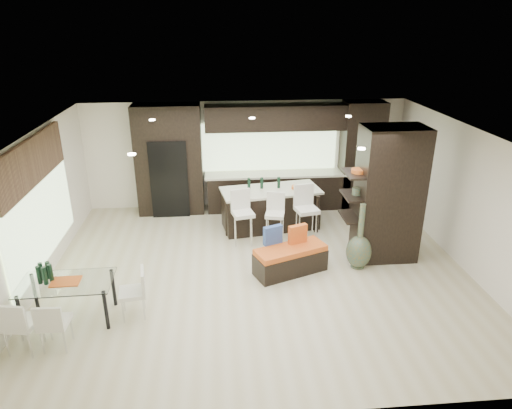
{
  "coord_description": "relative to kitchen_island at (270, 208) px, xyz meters",
  "views": [
    {
      "loc": [
        -0.74,
        -7.69,
        4.54
      ],
      "look_at": [
        0.0,
        0.6,
        1.15
      ],
      "focal_mm": 32.0,
      "sensor_mm": 36.0,
      "label": 1
    }
  ],
  "objects": [
    {
      "name": "dining_table",
      "position": [
        -3.64,
        -3.25,
        -0.12
      ],
      "size": [
        1.45,
        0.83,
        0.69
      ],
      "primitive_type": "cube",
      "rotation": [
        0.0,
        0.0,
        0.02
      ],
      "color": "white",
      "rests_on": "ground"
    },
    {
      "name": "bench",
      "position": [
        0.14,
        -2.1,
        -0.2
      ],
      "size": [
        1.49,
        1.0,
        0.53
      ],
      "primitive_type": "cube",
      "rotation": [
        0.0,
        0.0,
        0.37
      ],
      "color": "black",
      "rests_on": "ground"
    },
    {
      "name": "chair_near",
      "position": [
        -3.64,
        -3.94,
        -0.09
      ],
      "size": [
        0.42,
        0.42,
        0.75
      ],
      "primitive_type": "cube",
      "rotation": [
        0.0,
        0.0,
        -0.03
      ],
      "color": "silver",
      "rests_on": "ground"
    },
    {
      "name": "right_wall",
      "position": [
        3.54,
        -2.0,
        0.88
      ],
      "size": [
        0.02,
        7.0,
        2.7
      ],
      "primitive_type": "cube",
      "color": "white",
      "rests_on": "ground"
    },
    {
      "name": "window_left",
      "position": [
        -4.42,
        -1.8,
        0.88
      ],
      "size": [
        0.04,
        3.2,
        1.9
      ],
      "primitive_type": "cube",
      "color": "#B2D199",
      "rests_on": "left_wall"
    },
    {
      "name": "floor_vase",
      "position": [
        1.5,
        -2.02,
        0.2
      ],
      "size": [
        0.57,
        0.57,
        1.34
      ],
      "primitive_type": null,
      "rotation": [
        0.0,
        0.0,
        -0.17
      ],
      "color": "#435039",
      "rests_on": "ground"
    },
    {
      "name": "kitchen_island",
      "position": [
        0.0,
        0.0,
        0.0
      ],
      "size": [
        2.36,
        1.3,
        0.93
      ],
      "primitive_type": "cube",
      "rotation": [
        0.0,
        0.0,
        0.16
      ],
      "color": "black",
      "rests_on": "ground"
    },
    {
      "name": "stool_left",
      "position": [
        -0.69,
        -0.79,
        0.02
      ],
      "size": [
        0.51,
        0.51,
        0.96
      ],
      "primitive_type": "cube",
      "rotation": [
        0.0,
        0.0,
        0.22
      ],
      "color": "silver",
      "rests_on": "ground"
    },
    {
      "name": "left_wall",
      "position": [
        -4.46,
        -2.0,
        0.88
      ],
      "size": [
        0.02,
        7.0,
        2.7
      ],
      "primitive_type": "cube",
      "color": "white",
      "rests_on": "ground"
    },
    {
      "name": "chair_end",
      "position": [
        -2.64,
        -3.25,
        -0.08
      ],
      "size": [
        0.47,
        0.47,
        0.77
      ],
      "primitive_type": "cube",
      "rotation": [
        0.0,
        0.0,
        1.72
      ],
      "color": "silver",
      "rests_on": "ground"
    },
    {
      "name": "refrigerator",
      "position": [
        -2.36,
        1.12,
        0.48
      ],
      "size": [
        0.9,
        0.68,
        1.9
      ],
      "primitive_type": "cube",
      "color": "black",
      "rests_on": "ground"
    },
    {
      "name": "ground",
      "position": [
        -0.46,
        -2.0,
        -0.47
      ],
      "size": [
        8.0,
        8.0,
        0.0
      ],
      "primitive_type": "plane",
      "color": "#C4BA96",
      "rests_on": "ground"
    },
    {
      "name": "stool_right",
      "position": [
        0.69,
        -0.81,
        0.04
      ],
      "size": [
        0.53,
        0.53,
        1.02
      ],
      "primitive_type": "cube",
      "rotation": [
        0.0,
        0.0,
        0.21
      ],
      "color": "silver",
      "rests_on": "ground"
    },
    {
      "name": "ceiling_spots",
      "position": [
        -0.46,
        -1.75,
        2.21
      ],
      "size": [
        4.0,
        3.0,
        0.02
      ],
      "primitive_type": "cube",
      "color": "white",
      "rests_on": "ceiling"
    },
    {
      "name": "back_wall",
      "position": [
        -0.46,
        1.5,
        0.88
      ],
      "size": [
        8.0,
        0.02,
        2.7
      ],
      "primitive_type": "cube",
      "color": "white",
      "rests_on": "ground"
    },
    {
      "name": "ceiling",
      "position": [
        -0.46,
        -2.0,
        2.23
      ],
      "size": [
        8.0,
        7.0,
        0.02
      ],
      "primitive_type": "cube",
      "color": "white",
      "rests_on": "ground"
    },
    {
      "name": "chair_far",
      "position": [
        -4.09,
        -3.96,
        -0.05
      ],
      "size": [
        0.52,
        0.52,
        0.82
      ],
      "primitive_type": "cube",
      "rotation": [
        0.0,
        0.0,
        -0.17
      ],
      "color": "silver",
      "rests_on": "ground"
    },
    {
      "name": "stool_mid",
      "position": [
        0.0,
        -0.78,
        -0.02
      ],
      "size": [
        0.47,
        0.47,
        0.89
      ],
      "primitive_type": "cube",
      "rotation": [
        0.0,
        0.0,
        -0.22
      ],
      "color": "silver",
      "rests_on": "ground"
    },
    {
      "name": "partition_column",
      "position": [
        2.14,
        -1.6,
        0.88
      ],
      "size": [
        1.2,
        0.8,
        2.7
      ],
      "primitive_type": "cube",
      "color": "black",
      "rests_on": "ground"
    },
    {
      "name": "stone_accent",
      "position": [
        -4.39,
        -1.8,
        1.78
      ],
      "size": [
        0.08,
        3.0,
        0.8
      ],
      "primitive_type": "cube",
      "color": "brown",
      "rests_on": "left_wall"
    },
    {
      "name": "window_back",
      "position": [
        0.14,
        1.46,
        1.08
      ],
      "size": [
        3.4,
        0.04,
        1.2
      ],
      "primitive_type": "cube",
      "color": "#B2D199",
      "rests_on": "back_wall"
    },
    {
      "name": "back_cabinetry",
      "position": [
        0.04,
        1.17,
        0.88
      ],
      "size": [
        6.8,
        0.68,
        2.7
      ],
      "primitive_type": "cube",
      "color": "black",
      "rests_on": "ground"
    }
  ]
}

